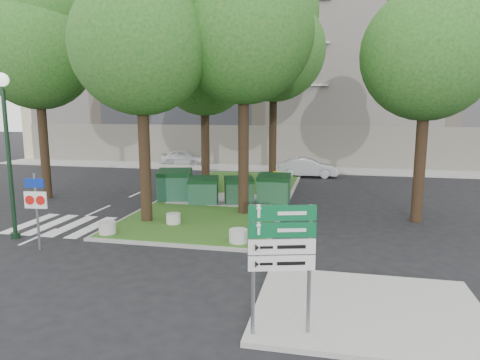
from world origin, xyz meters
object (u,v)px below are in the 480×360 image
(dumpster_d, at_px, (274,189))
(litter_bin, at_px, (277,178))
(tree_street_left, at_px, (39,42))
(dumpster_c, at_px, (239,190))
(tree_median_near_left, at_px, (143,31))
(bollard_left, at_px, (107,228))
(tree_median_near_right, at_px, (246,19))
(traffic_sign_pole, at_px, (36,201))
(tree_median_mid, at_px, (206,60))
(car_white, at_px, (184,157))
(bollard_right, at_px, (238,236))
(tree_median_far, at_px, (276,40))
(dumpster_b, at_px, (203,190))
(dumpster_a, at_px, (175,185))
(street_lamp, at_px, (7,137))
(tree_street_right, at_px, (431,42))
(directional_sign, at_px, (282,249))
(car_silver, at_px, (307,167))
(bollard_mid, at_px, (173,218))

(dumpster_d, bearing_deg, litter_bin, 97.39)
(tree_street_left, xyz_separation_m, dumpster_c, (9.82, 0.30, -6.94))
(tree_median_near_left, distance_m, dumpster_d, 8.89)
(dumpster_c, height_order, bollard_left, dumpster_c)
(tree_median_near_right, bearing_deg, traffic_sign_pole, -134.20)
(tree_street_left, bearing_deg, tree_median_mid, 21.80)
(tree_median_near_right, distance_m, litter_bin, 10.20)
(dumpster_d, bearing_deg, car_white, 126.82)
(bollard_left, height_order, bollard_right, bollard_right)
(tree_median_mid, xyz_separation_m, bollard_right, (3.56, -8.56, -6.64))
(tree_median_far, distance_m, litter_bin, 7.84)
(tree_median_near_left, relative_size, tree_street_left, 0.96)
(traffic_sign_pole, bearing_deg, dumpster_b, 58.93)
(dumpster_c, bearing_deg, tree_median_mid, 111.03)
(dumpster_a, height_order, litter_bin, dumpster_a)
(tree_median_near_left, xyz_separation_m, tree_median_far, (3.70, 9.50, 1.00))
(tree_median_near_right, relative_size, tree_median_far, 0.96)
(dumpster_a, height_order, bollard_left, dumpster_a)
(tree_median_near_right, xyz_separation_m, dumpster_c, (-0.68, 1.80, -7.27))
(tree_median_far, xyz_separation_m, tree_street_left, (-10.70, -6.00, -0.67))
(bollard_left, relative_size, bollard_right, 0.97)
(dumpster_d, bearing_deg, tree_median_near_left, -135.20)
(litter_bin, height_order, street_lamp, street_lamp)
(dumpster_a, distance_m, car_white, 13.76)
(tree_median_far, relative_size, dumpster_a, 6.54)
(tree_street_right, xyz_separation_m, bollard_left, (-11.19, -4.56, -6.65))
(traffic_sign_pole, bearing_deg, tree_median_mid, 69.74)
(tree_median_far, relative_size, tree_street_left, 1.08)
(dumpster_d, relative_size, car_white, 0.42)
(dumpster_c, distance_m, dumpster_d, 1.62)
(tree_median_mid, xyz_separation_m, directional_sign, (5.61, -14.06, -5.14))
(directional_sign, relative_size, car_white, 0.71)
(car_silver, bearing_deg, dumpster_a, 141.83)
(dumpster_b, height_order, bollard_left, dumpster_b)
(tree_street_left, relative_size, car_silver, 2.82)
(bollard_right, relative_size, litter_bin, 0.78)
(tree_median_far, bearing_deg, tree_median_near_right, -91.53)
(dumpster_b, relative_size, litter_bin, 1.95)
(traffic_sign_pole, bearing_deg, tree_street_left, 117.84)
(bollard_mid, relative_size, litter_bin, 0.71)
(tree_median_near_left, distance_m, tree_median_mid, 6.53)
(tree_median_near_right, relative_size, litter_bin, 14.77)
(dumpster_c, bearing_deg, tree_street_left, 162.12)
(tree_median_mid, relative_size, tree_street_left, 0.91)
(dumpster_c, bearing_deg, tree_median_near_right, -88.88)
(tree_median_mid, bearing_deg, dumpster_c, -49.36)
(tree_street_left, relative_size, dumpster_c, 7.00)
(dumpster_d, distance_m, car_white, 15.66)
(dumpster_d, bearing_deg, bollard_left, -127.77)
(tree_street_right, xyz_separation_m, dumpster_c, (-7.68, 1.30, -6.27))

